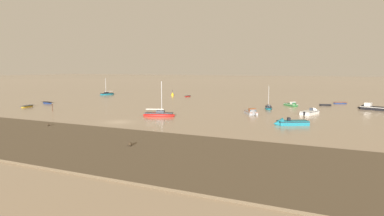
# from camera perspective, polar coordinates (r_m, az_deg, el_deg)

# --- Properties ---
(ground_plane) EXTENTS (800.00, 800.00, 0.00)m
(ground_plane) POSITION_cam_1_polar(r_m,az_deg,el_deg) (63.36, -12.33, -2.35)
(ground_plane) COLOR tan
(mudflat_shore) EXTENTS (280.58, 20.46, 0.26)m
(mudflat_shore) POSITION_cam_1_polar(r_m,az_deg,el_deg) (52.69, -24.98, -4.53)
(mudflat_shore) COLOR brown
(mudflat_shore) RESTS_ON ground
(tidal_rock_near) EXTENTS (0.49, 0.49, 0.49)m
(tidal_rock_near) POSITION_cam_1_polar(r_m,az_deg,el_deg) (42.59, -10.50, -6.05)
(tidal_rock_near) COLOR #372A1C
(tidal_rock_near) RESTS_ON mudflat_shore
(tidal_rock_left) EXTENTS (0.39, 0.39, 0.39)m
(tidal_rock_left) POSITION_cam_1_polar(r_m,az_deg,el_deg) (61.18, -23.29, -2.64)
(tidal_rock_left) COLOR #372A1C
(tidal_rock_left) RESTS_ON mudflat_shore
(sailboat_moored_0) EXTENTS (3.80, 6.15, 6.60)m
(sailboat_moored_0) POSITION_cam_1_polar(r_m,az_deg,el_deg) (129.08, -14.25, 2.31)
(sailboat_moored_0) COLOR #197084
(sailboat_moored_0) RESTS_ON ground
(rowboat_moored_0) EXTENTS (1.61, 3.09, 0.46)m
(rowboat_moored_0) POSITION_cam_1_polar(r_m,az_deg,el_deg) (117.29, -0.73, 2.01)
(rowboat_moored_0) COLOR red
(rowboat_moored_0) RESTS_ON ground
(rowboat_moored_1) EXTENTS (4.08, 2.93, 0.62)m
(rowboat_moored_1) POSITION_cam_1_polar(r_m,az_deg,el_deg) (102.64, 23.90, 0.77)
(rowboat_moored_1) COLOR navy
(rowboat_moored_1) RESTS_ON ground
(rowboat_moored_2) EXTENTS (3.42, 1.99, 0.51)m
(rowboat_moored_2) POSITION_cam_1_polar(r_m,az_deg,el_deg) (95.93, 21.74, 0.47)
(rowboat_moored_2) COLOR black
(rowboat_moored_2) RESTS_ON ground
(sailboat_moored_1) EXTENTS (7.12, 4.17, 7.62)m
(sailboat_moored_1) POSITION_cam_1_polar(r_m,az_deg,el_deg) (69.45, -5.65, -1.16)
(sailboat_moored_1) COLOR red
(sailboat_moored_1) RESTS_ON ground
(motorboat_moored_0) EXTENTS (3.90, 6.43, 2.08)m
(motorboat_moored_0) POSITION_cam_1_polar(r_m,az_deg,el_deg) (77.39, 19.66, -0.74)
(motorboat_moored_0) COLOR white
(motorboat_moored_0) RESTS_ON ground
(motorboat_moored_1) EXTENTS (6.34, 4.72, 2.08)m
(motorboat_moored_1) POSITION_cam_1_polar(r_m,az_deg,el_deg) (61.08, 16.01, -2.52)
(motorboat_moored_1) COLOR #197084
(motorboat_moored_1) RESTS_ON ground
(motorboat_moored_2) EXTENTS (4.30, 5.51, 2.02)m
(motorboat_moored_2) POSITION_cam_1_polar(r_m,az_deg,el_deg) (73.04, 10.17, -0.86)
(motorboat_moored_2) COLOR gray
(motorboat_moored_2) RESTS_ON ground
(rowboat_moored_3) EXTENTS (4.42, 2.34, 0.66)m
(rowboat_moored_3) POSITION_cam_1_polar(r_m,az_deg,el_deg) (102.70, -23.39, 0.81)
(rowboat_moored_3) COLOR navy
(rowboat_moored_3) RESTS_ON ground
(motorboat_moored_3) EXTENTS (6.85, 4.12, 2.46)m
(motorboat_moored_3) POSITION_cam_1_polar(r_m,az_deg,el_deg) (91.11, 27.95, -0.00)
(motorboat_moored_3) COLOR black
(motorboat_moored_3) RESTS_ON ground
(motorboat_moored_4) EXTENTS (4.42, 4.45, 1.77)m
(motorboat_moored_4) POSITION_cam_1_polar(r_m,az_deg,el_deg) (91.69, 16.71, 0.48)
(motorboat_moored_4) COLOR #23602D
(motorboat_moored_4) RESTS_ON ground
(rowboat_moored_4) EXTENTS (2.34, 4.33, 0.65)m
(rowboat_moored_4) POSITION_cam_1_polar(r_m,az_deg,el_deg) (95.23, -26.26, 0.23)
(rowboat_moored_4) COLOR gold
(rowboat_moored_4) RESTS_ON ground
(sailboat_moored_2) EXTENTS (2.98, 5.53, 5.92)m
(sailboat_moored_2) POSITION_cam_1_polar(r_m,az_deg,el_deg) (83.83, 12.89, 0.02)
(sailboat_moored_2) COLOR #197084
(sailboat_moored_2) RESTS_ON ground
(channel_buoy) EXTENTS (0.90, 0.90, 2.30)m
(channel_buoy) POSITION_cam_1_polar(r_m,az_deg,el_deg) (121.54, -3.33, 2.33)
(channel_buoy) COLOR gold
(channel_buoy) RESTS_ON ground
(mooring_post_near) EXTENTS (0.22, 0.22, 2.12)m
(mooring_post_near) POSITION_cam_1_polar(r_m,az_deg,el_deg) (83.80, -22.66, 0.11)
(mooring_post_near) COLOR #4E3323
(mooring_post_near) RESTS_ON ground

